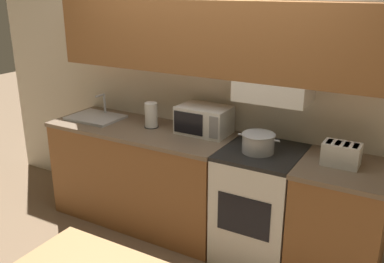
{
  "coord_description": "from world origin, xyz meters",
  "views": [
    {
      "loc": [
        1.61,
        -3.31,
        2.17
      ],
      "look_at": [
        0.05,
        -0.58,
        1.09
      ],
      "focal_mm": 40.0,
      "sensor_mm": 36.0,
      "label": 1
    }
  ],
  "objects_px": {
    "paper_towel_roll": "(151,115)",
    "toaster": "(341,154)",
    "cooking_pot": "(258,142)",
    "sink_basin": "(96,117)",
    "stove_range": "(259,204)",
    "microwave": "(204,120)"
  },
  "relations": [
    {
      "from": "toaster",
      "to": "sink_basin",
      "type": "height_order",
      "value": "sink_basin"
    },
    {
      "from": "stove_range",
      "to": "paper_towel_roll",
      "type": "distance_m",
      "value": 1.24
    },
    {
      "from": "stove_range",
      "to": "toaster",
      "type": "xyz_separation_m",
      "value": [
        0.59,
        0.02,
        0.55
      ]
    },
    {
      "from": "stove_range",
      "to": "cooking_pot",
      "type": "relative_size",
      "value": 2.76
    },
    {
      "from": "microwave",
      "to": "sink_basin",
      "type": "distance_m",
      "value": 1.13
    },
    {
      "from": "stove_range",
      "to": "sink_basin",
      "type": "height_order",
      "value": "sink_basin"
    },
    {
      "from": "stove_range",
      "to": "cooking_pot",
      "type": "distance_m",
      "value": 0.55
    },
    {
      "from": "sink_basin",
      "to": "cooking_pot",
      "type": "bearing_deg",
      "value": -1.47
    },
    {
      "from": "microwave",
      "to": "paper_towel_roll",
      "type": "xyz_separation_m",
      "value": [
        -0.5,
        -0.09,
        -0.01
      ]
    },
    {
      "from": "sink_basin",
      "to": "paper_towel_roll",
      "type": "xyz_separation_m",
      "value": [
        0.62,
        0.05,
        0.1
      ]
    },
    {
      "from": "cooking_pot",
      "to": "paper_towel_roll",
      "type": "bearing_deg",
      "value": 174.79
    },
    {
      "from": "paper_towel_roll",
      "to": "toaster",
      "type": "bearing_deg",
      "value": -1.28
    },
    {
      "from": "stove_range",
      "to": "sink_basin",
      "type": "xyz_separation_m",
      "value": [
        -1.71,
        -0.0,
        0.48
      ]
    },
    {
      "from": "stove_range",
      "to": "sink_basin",
      "type": "distance_m",
      "value": 1.78
    },
    {
      "from": "stove_range",
      "to": "paper_towel_roll",
      "type": "height_order",
      "value": "paper_towel_roll"
    },
    {
      "from": "cooking_pot",
      "to": "toaster",
      "type": "relative_size",
      "value": 1.25
    },
    {
      "from": "toaster",
      "to": "cooking_pot",
      "type": "bearing_deg",
      "value": -174.36
    },
    {
      "from": "microwave",
      "to": "sink_basin",
      "type": "relative_size",
      "value": 0.9
    },
    {
      "from": "sink_basin",
      "to": "microwave",
      "type": "bearing_deg",
      "value": 7.43
    },
    {
      "from": "cooking_pot",
      "to": "sink_basin",
      "type": "relative_size",
      "value": 0.68
    },
    {
      "from": "stove_range",
      "to": "sink_basin",
      "type": "bearing_deg",
      "value": -179.98
    },
    {
      "from": "toaster",
      "to": "sink_basin",
      "type": "xyz_separation_m",
      "value": [
        -2.3,
        -0.02,
        -0.07
      ]
    }
  ]
}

